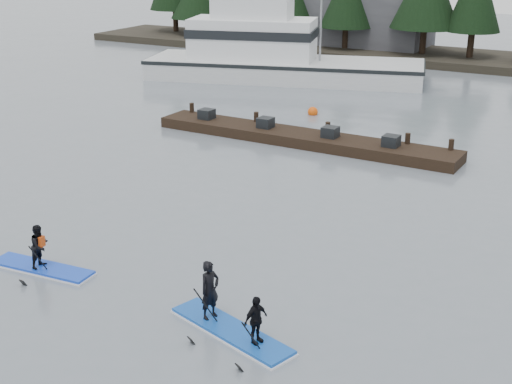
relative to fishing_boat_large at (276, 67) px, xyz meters
The scene contains 10 objects.
ground 31.43m from the fishing_boat_large, 69.08° to the right, with size 160.00×160.00×0.00m, color slate.
far_shore 16.92m from the fishing_boat_large, 48.43° to the left, with size 70.00×8.00×0.60m, color #2D281E.
treeline 16.93m from the fishing_boat_large, 48.43° to the left, with size 60.00×4.00×8.00m, color black, non-canonical shape.
waterfront_building 15.01m from the fishing_boat_large, 100.74° to the left, with size 18.00×6.00×5.00m, color #4C4C51.
fishing_boat_large is the anchor object (origin of this frame).
floating_dock 16.01m from the fishing_boat_large, 58.36° to the right, with size 15.38×2.05×0.51m, color black.
buoy_b 10.45m from the fishing_boat_large, 51.39° to the right, with size 0.57×0.57×0.57m, color #E4500B.
buoy_a 3.16m from the fishing_boat_large, 125.54° to the right, with size 0.63×0.63×0.63m, color #E4500B.
paddleboard_solo 30.74m from the fishing_boat_large, 76.06° to the right, with size 3.39×1.18×1.88m.
paddleboard_duo 33.37m from the fishing_boat_large, 64.76° to the right, with size 3.84×1.94×2.17m.
Camera 1 is at (11.18, -14.38, 9.60)m, focal length 50.00 mm.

